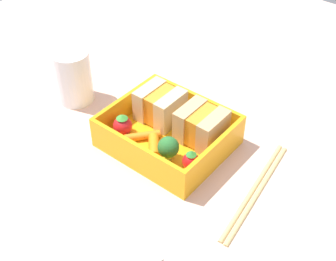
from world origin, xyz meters
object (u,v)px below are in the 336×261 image
(carrot_stick_far_left, at_px, (143,136))
(sandwich_left, at_px, (160,105))
(strawberry_far_left, at_px, (191,161))
(drinking_glass, at_px, (73,76))
(broccoli_floret, at_px, (168,148))
(sandwich_center_left, at_px, (201,126))
(carrot_stick_left, at_px, (153,145))
(chopstick_pair, at_px, (254,191))
(folded_napkin, at_px, (93,231))
(strawberry_left, at_px, (123,125))

(carrot_stick_far_left, bearing_deg, sandwich_left, 101.03)
(strawberry_far_left, bearing_deg, drinking_glass, 175.60)
(sandwich_left, distance_m, broccoli_floret, 0.09)
(sandwich_left, distance_m, carrot_stick_far_left, 0.06)
(sandwich_center_left, height_order, strawberry_far_left, sandwich_center_left)
(carrot_stick_far_left, xyz_separation_m, carrot_stick_left, (0.03, -0.01, 0.00))
(carrot_stick_left, height_order, strawberry_far_left, strawberry_far_left)
(chopstick_pair, bearing_deg, carrot_stick_left, -169.39)
(carrot_stick_far_left, distance_m, chopstick_pair, 0.18)
(broccoli_floret, distance_m, folded_napkin, 0.15)
(drinking_glass, distance_m, folded_napkin, 0.29)
(strawberry_left, relative_size, folded_napkin, 0.22)
(sandwich_left, distance_m, carrot_stick_left, 0.07)
(sandwich_center_left, distance_m, strawberry_left, 0.12)
(drinking_glass, bearing_deg, carrot_stick_far_left, -5.88)
(sandwich_center_left, bearing_deg, carrot_stick_left, -122.96)
(carrot_stick_far_left, xyz_separation_m, chopstick_pair, (0.18, 0.02, -0.01))
(sandwich_center_left, xyz_separation_m, carrot_stick_left, (-0.04, -0.06, -0.02))
(carrot_stick_left, distance_m, drinking_glass, 0.19)
(sandwich_left, xyz_separation_m, drinking_glass, (-0.15, -0.04, 0.01))
(carrot_stick_left, relative_size, strawberry_far_left, 1.31)
(drinking_glass, bearing_deg, sandwich_center_left, 9.29)
(sandwich_left, distance_m, folded_napkin, 0.23)
(strawberry_left, xyz_separation_m, carrot_stick_far_left, (0.03, 0.01, -0.01))
(sandwich_left, xyz_separation_m, sandwich_center_left, (0.08, 0.00, 0.00))
(sandwich_left, xyz_separation_m, strawberry_left, (-0.02, -0.06, -0.01))
(carrot_stick_left, distance_m, strawberry_far_left, 0.06)
(strawberry_left, bearing_deg, sandwich_center_left, 32.48)
(carrot_stick_left, bearing_deg, broccoli_floret, -5.05)
(carrot_stick_left, bearing_deg, sandwich_center_left, 57.04)
(chopstick_pair, height_order, folded_napkin, chopstick_pair)
(sandwich_left, relative_size, carrot_stick_left, 1.55)
(carrot_stick_far_left, relative_size, drinking_glass, 0.58)
(chopstick_pair, bearing_deg, sandwich_left, 170.28)
(sandwich_left, bearing_deg, chopstick_pair, -9.72)
(sandwich_left, distance_m, sandwich_center_left, 0.08)
(sandwich_left, distance_m, strawberry_far_left, 0.12)
(sandwich_center_left, bearing_deg, sandwich_left, 180.00)
(strawberry_left, distance_m, strawberry_far_left, 0.12)
(sandwich_center_left, bearing_deg, drinking_glass, -170.71)
(sandwich_left, height_order, broccoli_floret, sandwich_left)
(strawberry_far_left, height_order, chopstick_pair, strawberry_far_left)
(sandwich_center_left, xyz_separation_m, chopstick_pair, (0.11, -0.03, -0.03))
(broccoli_floret, distance_m, drinking_glass, 0.22)
(carrot_stick_left, bearing_deg, drinking_glass, 172.85)
(carrot_stick_far_left, bearing_deg, chopstick_pair, 6.85)
(sandwich_left, height_order, strawberry_far_left, sandwich_left)
(carrot_stick_left, distance_m, chopstick_pair, 0.16)
(folded_napkin, bearing_deg, sandwich_center_left, 87.13)
(drinking_glass, bearing_deg, folded_napkin, -38.83)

